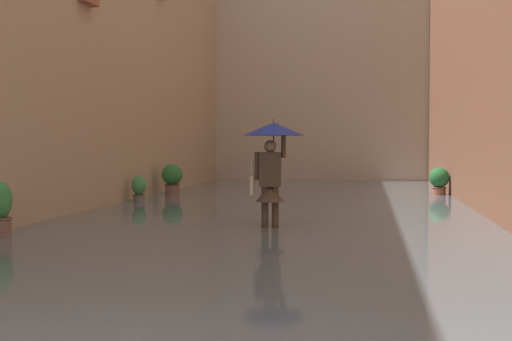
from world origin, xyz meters
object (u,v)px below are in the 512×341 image
potted_plant_mid_right (172,178)px  potted_plant_near_left (439,180)px  person_wading (272,151)px  potted_plant_far_right (1,211)px  potted_plant_near_right (139,189)px

potted_plant_mid_right → potted_plant_near_left: size_ratio=1.11×
person_wading → potted_plant_far_right: (3.97, 1.86, -0.90)m
person_wading → potted_plant_near_left: size_ratio=2.29×
potted_plant_near_left → potted_plant_mid_right: bearing=8.3°
person_wading → potted_plant_near_left: bearing=-115.0°
potted_plant_near_right → potted_plant_near_left: bearing=-156.3°
potted_plant_mid_right → person_wading: bearing=119.6°
person_wading → potted_plant_near_right: 5.98m
person_wading → potted_plant_near_right: person_wading is taller
potted_plant_near_right → potted_plant_near_left: (-7.54, -3.31, 0.10)m
person_wading → potted_plant_mid_right: person_wading is taller
potted_plant_near_right → potted_plant_near_left: potted_plant_near_left is taller
potted_plant_near_left → potted_plant_far_right: bearing=51.6°
person_wading → potted_plant_near_right: size_ratio=2.67×
person_wading → potted_plant_far_right: bearing=25.1°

